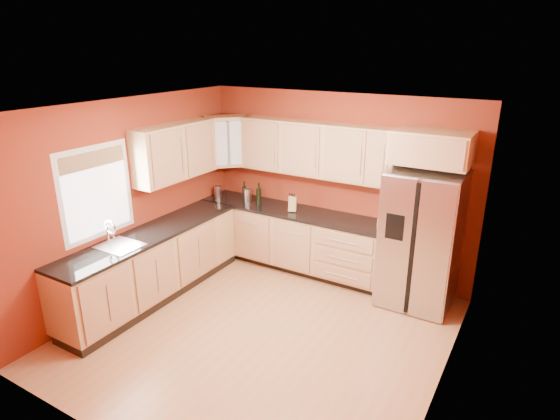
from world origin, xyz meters
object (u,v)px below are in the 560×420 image
(canister_left, at_px, (218,191))
(soap_dispenser, at_px, (379,223))
(knife_block, at_px, (293,204))
(wine_bottle_a, at_px, (244,191))
(refrigerator, at_px, (421,239))

(canister_left, height_order, soap_dispenser, canister_left)
(canister_left, relative_size, knife_block, 0.82)
(canister_left, bearing_deg, wine_bottle_a, 7.87)
(soap_dispenser, bearing_deg, wine_bottle_a, 178.47)
(refrigerator, xyz_separation_m, wine_bottle_a, (-2.73, 0.06, 0.18))
(refrigerator, bearing_deg, canister_left, -179.99)
(canister_left, bearing_deg, refrigerator, 0.01)
(canister_left, distance_m, knife_block, 1.34)
(refrigerator, relative_size, canister_left, 9.65)
(refrigerator, height_order, canister_left, refrigerator)
(wine_bottle_a, xyz_separation_m, soap_dispenser, (2.18, -0.06, -0.07))
(refrigerator, distance_m, wine_bottle_a, 2.74)
(wine_bottle_a, height_order, soap_dispenser, wine_bottle_a)
(canister_left, bearing_deg, soap_dispenser, 0.14)
(wine_bottle_a, relative_size, soap_dispenser, 1.85)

